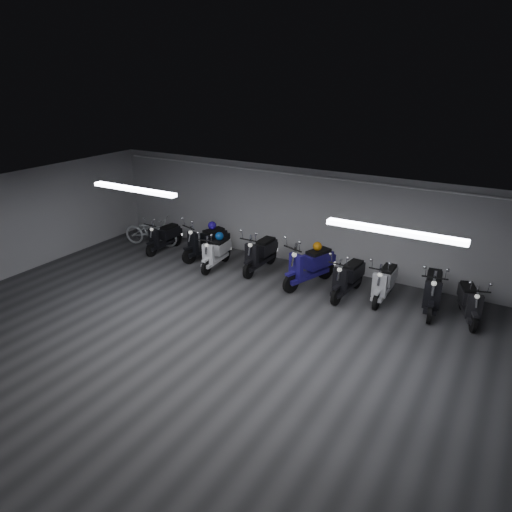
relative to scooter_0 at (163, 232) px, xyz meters
The scene contains 20 objects.
floor 5.99m from the scooter_0, 38.52° to the right, with size 14.00×10.00×0.01m, color #323234.
ceiling 6.35m from the scooter_0, 38.52° to the right, with size 14.00×10.00×0.01m, color slate.
back_wall 4.90m from the scooter_0, 15.54° to the left, with size 14.00×0.01×2.80m, color #9E9DA0.
left_wall 4.46m from the scooter_0, 122.30° to the right, with size 0.01×10.00×2.80m, color #9E9DA0.
fluor_strip_left 3.82m from the scooter_0, 58.50° to the right, with size 2.40×0.18×0.08m, color white.
fluor_strip_right 8.40m from the scooter_0, 19.48° to the right, with size 2.40×0.18×0.08m, color white.
conduit 5.22m from the scooter_0, 14.57° to the left, with size 0.05×0.05×13.60m, color white.
scooter_0 is the anchor object (origin of this frame).
scooter_1 1.51m from the scooter_0, ahead, with size 0.62×1.85×1.38m, color black, non-canonical shape.
scooter_2 2.19m from the scooter_0, ahead, with size 0.55×1.65×1.23m, color silver, non-canonical shape.
scooter_3 3.38m from the scooter_0, ahead, with size 0.61×1.84×1.37m, color black, non-canonical shape.
scooter_4 4.96m from the scooter_0, ahead, with size 0.66×1.98×1.48m, color navy, non-canonical shape.
scooter_5 6.05m from the scooter_0, ahead, with size 0.58×1.75×1.31m, color black, non-canonical shape.
scooter_6 6.90m from the scooter_0, ahead, with size 0.56×1.69×1.26m, color #B2B2B6, non-canonical shape.
scooter_8 8.03m from the scooter_0, ahead, with size 0.61×1.84×1.37m, color black, non-canonical shape.
scooter_9 8.84m from the scooter_0, ahead, with size 0.53×1.60×1.19m, color black, non-canonical shape.
bicycle 0.73m from the scooter_0, 164.16° to the left, with size 0.63×1.80×1.16m, color silver.
helmet_0 2.17m from the scooter_0, ahead, with size 0.24×0.24×0.24m, color navy.
helmet_1 5.07m from the scooter_0, ahead, with size 0.24×0.24×0.24m, color orange.
helmet_2 1.67m from the scooter_0, 14.60° to the left, with size 0.25×0.25×0.25m, color #1F0C8C.
Camera 1 is at (4.84, -6.78, 5.31)m, focal length 33.13 mm.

